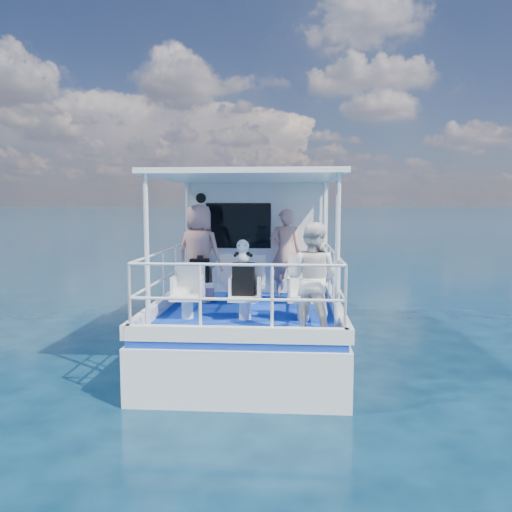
{
  "coord_description": "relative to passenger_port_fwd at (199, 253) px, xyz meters",
  "views": [
    {
      "loc": [
        0.71,
        -8.65,
        2.66
      ],
      "look_at": [
        0.12,
        -0.4,
        1.81
      ],
      "focal_mm": 35.0,
      "sensor_mm": 36.0,
      "label": 1
    }
  ],
  "objects": [
    {
      "name": "railings",
      "position": [
        0.97,
        -0.91,
        -0.39
      ],
      "size": [
        2.84,
        3.59,
        1.0
      ],
      "primitive_type": null,
      "color": "white",
      "rests_on": "deck"
    },
    {
      "name": "passenger_port_fwd",
      "position": [
        0.0,
        0.0,
        0.0
      ],
      "size": [
        0.77,
        0.65,
        1.78
      ],
      "primitive_type": "imported",
      "rotation": [
        0.0,
        0.0,
        2.85
      ],
      "color": "tan",
      "rests_on": "deck"
    },
    {
      "name": "passenger_stbd_fwd",
      "position": [
        1.57,
        0.7,
        -0.05
      ],
      "size": [
        0.65,
        0.46,
        1.69
      ],
      "primitive_type": "imported",
      "rotation": [
        0.0,
        0.0,
        3.23
      ],
      "color": "tan",
      "rests_on": "deck"
    },
    {
      "name": "compact_camera",
      "position": [
        0.06,
        -0.2,
        -0.06
      ],
      "size": [
        0.1,
        0.06,
        0.06
      ],
      "primitive_type": "cube",
      "color": "black",
      "rests_on": "backpack_port"
    },
    {
      "name": "seat_stbd_aft",
      "position": [
        1.87,
        -1.44,
        -0.7
      ],
      "size": [
        0.48,
        0.46,
        0.38
      ],
      "primitive_type": "cube",
      "color": "silver",
      "rests_on": "deck"
    },
    {
      "name": "hull",
      "position": [
        0.97,
        0.66,
        -1.79
      ],
      "size": [
        3.0,
        7.0,
        1.6
      ],
      "primitive_type": "cube",
      "color": "white",
      "rests_on": "ground"
    },
    {
      "name": "panda",
      "position": [
        0.95,
        -1.45,
        0.18
      ],
      "size": [
        0.24,
        0.2,
        0.37
      ],
      "primitive_type": null,
      "color": "white",
      "rests_on": "backpack_center"
    },
    {
      "name": "passenger_stbd_aft",
      "position": [
        1.97,
        -2.28,
        -0.12
      ],
      "size": [
        0.91,
        0.82,
        1.53
      ],
      "primitive_type": "imported",
      "rotation": [
        0.0,
        0.0,
        2.74
      ],
      "color": "white",
      "rests_on": "deck"
    },
    {
      "name": "seat_port_fwd",
      "position": [
        0.07,
        -0.14,
        -0.7
      ],
      "size": [
        0.48,
        0.46,
        0.38
      ],
      "primitive_type": "cube",
      "color": "silver",
      "rests_on": "deck"
    },
    {
      "name": "canopy",
      "position": [
        0.97,
        -0.54,
        1.35
      ],
      "size": [
        3.0,
        3.2,
        0.08
      ],
      "primitive_type": "cube",
      "color": "white",
      "rests_on": "cabin"
    },
    {
      "name": "seat_center_fwd",
      "position": [
        0.97,
        -0.14,
        -0.7
      ],
      "size": [
        0.48,
        0.46,
        0.38
      ],
      "primitive_type": "cube",
      "color": "silver",
      "rests_on": "deck"
    },
    {
      "name": "seat_center_aft",
      "position": [
        0.97,
        -1.44,
        -0.7
      ],
      "size": [
        0.48,
        0.46,
        0.38
      ],
      "primitive_type": "cube",
      "color": "silver",
      "rests_on": "deck"
    },
    {
      "name": "seat_stbd_fwd",
      "position": [
        1.87,
        -0.14,
        -0.7
      ],
      "size": [
        0.48,
        0.46,
        0.38
      ],
      "primitive_type": "cube",
      "color": "silver",
      "rests_on": "deck"
    },
    {
      "name": "cabin",
      "position": [
        0.97,
        1.96,
        0.21
      ],
      "size": [
        2.85,
        2.0,
        2.2
      ],
      "primitive_type": "cube",
      "color": "white",
      "rests_on": "deck"
    },
    {
      "name": "ground",
      "position": [
        0.97,
        -0.34,
        -1.79
      ],
      "size": [
        2000.0,
        2000.0,
        0.0
      ],
      "primitive_type": "plane",
      "color": "#071E33",
      "rests_on": "ground"
    },
    {
      "name": "deck",
      "position": [
        0.97,
        0.66,
        -0.94
      ],
      "size": [
        2.9,
        6.9,
        0.1
      ],
      "primitive_type": "cube",
      "color": "#0B2B9E",
      "rests_on": "hull"
    },
    {
      "name": "backpack_center",
      "position": [
        0.96,
        -1.46,
        -0.26
      ],
      "size": [
        0.33,
        0.19,
        0.5
      ],
      "primitive_type": "cube",
      "color": "black",
      "rests_on": "seat_center_aft"
    },
    {
      "name": "backpack_port",
      "position": [
        0.05,
        -0.22,
        -0.3
      ],
      "size": [
        0.32,
        0.18,
        0.42
      ],
      "primitive_type": "cube",
      "color": "black",
      "rests_on": "seat_port_fwd"
    },
    {
      "name": "canopy_posts",
      "position": [
        0.97,
        -0.59,
        0.21
      ],
      "size": [
        2.77,
        2.97,
        2.2
      ],
      "color": "white",
      "rests_on": "deck"
    },
    {
      "name": "seat_port_aft",
      "position": [
        0.07,
        -1.44,
        -0.7
      ],
      "size": [
        0.48,
        0.46,
        0.38
      ],
      "primitive_type": "cube",
      "color": "silver",
      "rests_on": "deck"
    }
  ]
}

